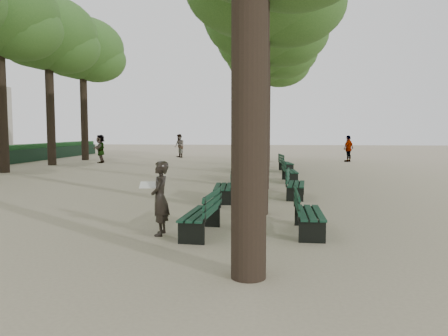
# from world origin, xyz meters

# --- Properties ---
(ground) EXTENTS (120.00, 120.00, 0.00)m
(ground) POSITION_xyz_m (0.00, 0.00, 0.00)
(ground) COLOR tan
(ground) RESTS_ON ground
(tree_central_3) EXTENTS (6.00, 6.00, 9.95)m
(tree_central_3) POSITION_xyz_m (1.50, 13.00, 7.65)
(tree_central_3) COLOR #33261C
(tree_central_3) RESTS_ON ground
(tree_central_4) EXTENTS (6.00, 6.00, 9.95)m
(tree_central_4) POSITION_xyz_m (1.50, 18.00, 7.65)
(tree_central_4) COLOR #33261C
(tree_central_4) RESTS_ON ground
(tree_central_5) EXTENTS (6.00, 6.00, 9.95)m
(tree_central_5) POSITION_xyz_m (1.50, 23.00, 7.65)
(tree_central_5) COLOR #33261C
(tree_central_5) RESTS_ON ground
(tree_far_4) EXTENTS (6.00, 6.00, 10.45)m
(tree_far_4) POSITION_xyz_m (-12.00, 18.00, 8.14)
(tree_far_4) COLOR #33261C
(tree_far_4) RESTS_ON ground
(tree_far_5) EXTENTS (6.00, 6.00, 10.45)m
(tree_far_5) POSITION_xyz_m (-12.00, 23.00, 8.14)
(tree_far_5) COLOR #33261C
(tree_far_5) RESTS_ON ground
(bench_left_0) EXTENTS (0.70, 1.84, 0.92)m
(bench_left_0) POSITION_xyz_m (0.37, 0.57, 0.27)
(bench_left_0) COLOR black
(bench_left_0) RESTS_ON ground
(bench_left_1) EXTENTS (0.68, 1.83, 0.92)m
(bench_left_1) POSITION_xyz_m (0.37, 5.03, 0.27)
(bench_left_1) COLOR black
(bench_left_1) RESTS_ON ground
(bench_left_2) EXTENTS (0.66, 1.83, 0.92)m
(bench_left_2) POSITION_xyz_m (0.37, 10.72, 0.27)
(bench_left_2) COLOR black
(bench_left_2) RESTS_ON ground
(bench_left_3) EXTENTS (0.59, 1.81, 0.92)m
(bench_left_3) POSITION_xyz_m (0.37, 15.08, 0.27)
(bench_left_3) COLOR black
(bench_left_3) RESTS_ON ground
(bench_right_0) EXTENTS (0.58, 1.80, 0.92)m
(bench_right_0) POSITION_xyz_m (2.63, 0.92, 0.27)
(bench_right_0) COLOR black
(bench_right_0) RESTS_ON ground
(bench_right_1) EXTENTS (0.72, 1.84, 0.92)m
(bench_right_1) POSITION_xyz_m (2.63, 5.93, 0.27)
(bench_right_1) COLOR black
(bench_right_1) RESTS_ON ground
(bench_right_2) EXTENTS (0.68, 1.83, 0.92)m
(bench_right_2) POSITION_xyz_m (2.63, 10.43, 0.27)
(bench_right_2) COLOR black
(bench_right_2) RESTS_ON ground
(bench_right_3) EXTENTS (0.81, 1.86, 0.92)m
(bench_right_3) POSITION_xyz_m (2.63, 15.21, 0.27)
(bench_right_3) COLOR black
(bench_right_3) RESTS_ON ground
(man_with_map) EXTENTS (0.61, 0.64, 1.55)m
(man_with_map) POSITION_xyz_m (-0.46, 0.46, 0.78)
(man_with_map) COLOR black
(man_with_map) RESTS_ON ground
(pedestrian_c) EXTENTS (1.00, 1.06, 1.86)m
(pedestrian_c) POSITION_xyz_m (7.24, 23.06, 0.93)
(pedestrian_c) COLOR #262628
(pedestrian_c) RESTS_ON ground
(pedestrian_e) EXTENTS (0.67, 1.82, 1.92)m
(pedestrian_e) POSITION_xyz_m (-9.69, 20.24, 0.96)
(pedestrian_e) COLOR #262628
(pedestrian_e) RESTS_ON ground
(pedestrian_a) EXTENTS (0.87, 0.97, 1.92)m
(pedestrian_a) POSITION_xyz_m (-5.60, 26.64, 0.96)
(pedestrian_a) COLOR #262628
(pedestrian_a) RESTS_ON ground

